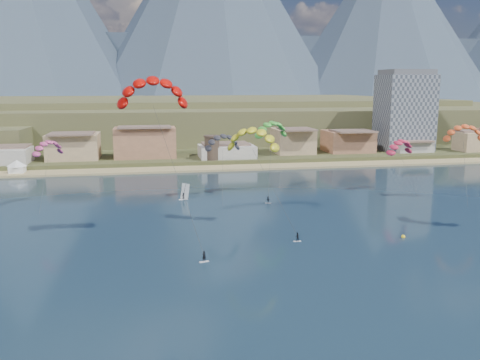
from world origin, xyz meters
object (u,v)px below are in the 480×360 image
object	(u,v)px
kitesurfer_yellow	(253,136)
apartment_tower	(405,111)
kitesurfer_red	(153,88)
watchtower	(212,147)
kitesurfer_green	(271,127)
windsurfer	(184,195)
buoy	(403,237)

from	to	relation	value
kitesurfer_yellow	apartment_tower	bearing A→B (deg)	48.54
kitesurfer_red	watchtower	bearing A→B (deg)	76.28
kitesurfer_red	kitesurfer_yellow	distance (m)	22.57
kitesurfer_red	kitesurfer_green	world-z (taller)	kitesurfer_red
windsurfer	buoy	xyz separation A→B (m)	(37.73, -39.01, -1.14)
apartment_tower	buoy	xyz separation A→B (m)	(-55.99, -106.02, -17.69)
watchtower	buoy	distance (m)	95.30
kitesurfer_yellow	windsurfer	distance (m)	32.87
watchtower	kitesurfer_yellow	distance (m)	79.49
apartment_tower	windsurfer	bearing A→B (deg)	-144.44
kitesurfer_red	windsurfer	xyz separation A→B (m)	(7.26, 32.96, -26.16)
watchtower	kitesurfer_green	xyz separation A→B (m)	(8.56, -51.81, 11.06)
kitesurfer_green	buoy	distance (m)	46.42
apartment_tower	windsurfer	xyz separation A→B (m)	(-93.72, -67.01, -16.55)
kitesurfer_red	windsurfer	size ratio (longest dim) A/B	7.91
kitesurfer_red	apartment_tower	bearing A→B (deg)	44.71
watchtower	kitesurfer_red	world-z (taller)	kitesurfer_red
kitesurfer_red	kitesurfer_green	size ratio (longest dim) A/B	1.56
kitesurfer_yellow	windsurfer	xyz separation A→B (m)	(-11.92, 25.59, -16.83)
watchtower	windsurfer	world-z (taller)	watchtower
watchtower	buoy	size ratio (longest dim) A/B	11.30
windsurfer	kitesurfer_red	bearing A→B (deg)	-102.43
kitesurfer_yellow	kitesurfer_green	size ratio (longest dim) A/B	1.11
watchtower	kitesurfer_yellow	world-z (taller)	kitesurfer_yellow
apartment_tower	kitesurfer_red	distance (m)	142.42
apartment_tower	buoy	world-z (taller)	apartment_tower
apartment_tower	kitesurfer_yellow	bearing A→B (deg)	-131.46
apartment_tower	kitesurfer_yellow	size ratio (longest dim) A/B	1.42
kitesurfer_green	windsurfer	bearing A→B (deg)	-176.92
watchtower	kitesurfer_red	bearing A→B (deg)	-103.72
watchtower	buoy	xyz separation A→B (m)	(24.01, -92.02, -6.24)
kitesurfer_green	buoy	world-z (taller)	kitesurfer_green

